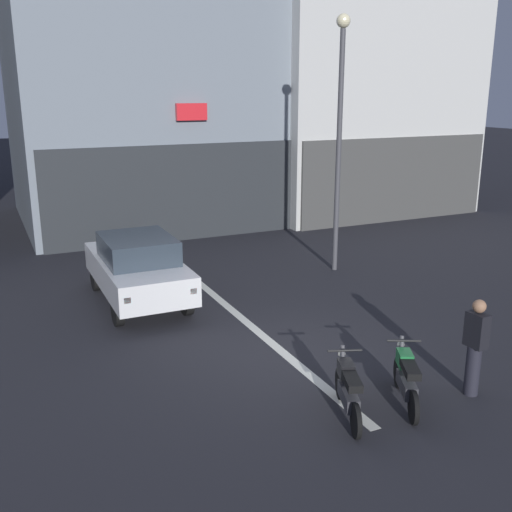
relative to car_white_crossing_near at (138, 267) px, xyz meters
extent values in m
plane|color=#232328|center=(1.80, -4.00, -0.89)|extent=(120.00, 120.00, 0.00)
cube|color=silver|center=(1.80, 2.00, -0.88)|extent=(0.20, 18.00, 0.01)
cube|color=#292C30|center=(3.63, 5.46, 0.71)|extent=(10.48, 0.10, 3.20)
cube|color=red|center=(3.30, 5.39, 3.35)|extent=(1.02, 0.16, 0.54)
cube|color=#454543|center=(11.31, 4.92, 0.71)|extent=(8.30, 0.10, 3.20)
cylinder|color=black|center=(-0.77, 1.34, -0.57)|extent=(0.18, 0.64, 0.64)
cylinder|color=black|center=(0.78, 1.33, -0.57)|extent=(0.18, 0.64, 0.64)
cylinder|color=black|center=(-0.78, -1.26, -0.57)|extent=(0.18, 0.64, 0.64)
cylinder|color=black|center=(0.77, -1.27, -0.57)|extent=(0.18, 0.64, 0.64)
cube|color=silver|center=(0.00, 0.04, -0.14)|extent=(1.79, 4.11, 0.66)
cube|color=#2D3842|center=(0.00, -0.11, 0.47)|extent=(1.56, 1.98, 0.56)
cube|color=red|center=(-0.72, -1.98, -0.09)|extent=(0.14, 0.06, 0.12)
cube|color=red|center=(0.69, -1.99, -0.09)|extent=(0.14, 0.06, 0.12)
cylinder|color=#47474C|center=(5.69, 0.33, 2.33)|extent=(0.14, 0.14, 6.42)
sphere|color=beige|center=(5.69, 0.33, 5.72)|extent=(0.36, 0.36, 0.36)
cylinder|color=black|center=(1.83, -5.96, -0.63)|extent=(0.25, 0.51, 0.52)
cylinder|color=black|center=(1.41, -7.03, -0.63)|extent=(0.25, 0.51, 0.52)
cube|color=#38383D|center=(1.60, -6.54, -0.52)|extent=(0.45, 0.76, 0.22)
cube|color=black|center=(1.55, -6.68, -0.17)|extent=(0.42, 0.64, 0.12)
cube|color=black|center=(1.70, -6.30, -0.19)|extent=(0.34, 0.42, 0.24)
cylinder|color=#4C4C51|center=(1.78, -6.09, -0.25)|extent=(0.15, 0.25, 0.70)
cylinder|color=black|center=(1.75, -6.17, 0.07)|extent=(0.53, 0.23, 0.04)
sphere|color=silver|center=(1.82, -5.98, -0.09)|extent=(0.12, 0.12, 0.12)
cylinder|color=black|center=(2.94, -6.05, -0.63)|extent=(0.30, 0.50, 0.52)
cylinder|color=black|center=(2.42, -7.08, -0.63)|extent=(0.30, 0.50, 0.52)
cube|color=#38383D|center=(2.66, -6.61, -0.52)|extent=(0.51, 0.75, 0.22)
cube|color=black|center=(2.59, -6.75, -0.17)|extent=(0.47, 0.63, 0.12)
cube|color=#1E7238|center=(2.77, -6.38, -0.19)|extent=(0.36, 0.42, 0.24)
cylinder|color=#4C4C51|center=(2.87, -6.19, -0.25)|extent=(0.17, 0.24, 0.70)
cylinder|color=black|center=(2.83, -6.26, 0.07)|extent=(0.51, 0.28, 0.04)
sphere|color=silver|center=(2.93, -6.07, -0.09)|extent=(0.12, 0.12, 0.12)
cylinder|color=#23232D|center=(3.89, -6.76, -0.46)|extent=(0.24, 0.24, 0.86)
cube|color=black|center=(3.89, -6.76, 0.26)|extent=(0.24, 0.37, 0.58)
sphere|color=#9E7051|center=(3.89, -6.76, 0.67)|extent=(0.22, 0.22, 0.22)
camera|label=1|loc=(-3.16, -13.39, 4.01)|focal=41.84mm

